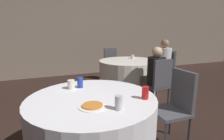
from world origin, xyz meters
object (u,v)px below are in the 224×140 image
at_px(chair_far_east, 167,66).
at_px(table_near, 93,131).
at_px(person_black_shirt, 153,77).
at_px(soda_can_silver, 119,103).
at_px(pizza_plate_near, 92,106).
at_px(table_far, 128,76).
at_px(soda_can_blue, 80,82).
at_px(chair_far_north, 111,62).
at_px(chair_far_south, 159,80).
at_px(chair_near_east, 177,102).
at_px(soda_can_red, 145,93).
at_px(person_white_shirt, 162,64).

bearing_deg(chair_far_east, table_near, 128.81).
relative_size(person_black_shirt, soda_can_silver, 9.35).
bearing_deg(pizza_plate_near, table_far, 55.76).
bearing_deg(pizza_plate_near, soda_can_blue, 88.47).
bearing_deg(table_near, chair_far_east, 37.26).
relative_size(chair_far_north, chair_far_south, 1.00).
relative_size(table_far, soda_can_silver, 10.93).
bearing_deg(chair_far_north, table_far, 90.00).
bearing_deg(chair_near_east, soda_can_red, 111.09).
bearing_deg(table_far, chair_far_south, -86.99).
bearing_deg(chair_far_north, soda_can_silver, 69.91).
xyz_separation_m(chair_near_east, person_white_shirt, (1.27, 1.93, 0.07)).
distance_m(chair_near_east, chair_far_east, 2.40).
height_order(table_far, chair_far_south, chair_far_south).
bearing_deg(table_near, soda_can_red, -27.69).
distance_m(table_near, person_white_shirt, 3.01).
distance_m(chair_near_east, soda_can_red, 0.68).
bearing_deg(soda_can_silver, soda_can_blue, 103.51).
bearing_deg(chair_far_north, pizza_plate_near, 66.31).
distance_m(chair_near_east, chair_far_south, 0.96).
height_order(table_near, chair_far_north, chair_far_north).
bearing_deg(person_white_shirt, soda_can_blue, 124.75).
xyz_separation_m(chair_far_north, pizza_plate_near, (-1.48, -3.23, 0.21)).
height_order(chair_far_north, soda_can_red, chair_far_north).
bearing_deg(person_black_shirt, table_near, -148.19).
bearing_deg(person_white_shirt, table_near, 130.71).
bearing_deg(chair_near_east, table_near, 90.00).
bearing_deg(table_far, chair_far_north, 89.10).
height_order(person_black_shirt, person_white_shirt, person_white_shirt).
xyz_separation_m(person_black_shirt, soda_can_blue, (-1.49, -0.67, 0.25)).
xyz_separation_m(chair_far_east, soda_can_red, (-2.02, -2.14, 0.26)).
bearing_deg(soda_can_red, chair_far_south, 47.32).
distance_m(table_near, chair_far_east, 3.13).
xyz_separation_m(person_white_shirt, soda_can_silver, (-2.20, -2.26, 0.20)).
distance_m(chair_far_east, chair_far_south, 1.47).
bearing_deg(pizza_plate_near, chair_far_north, 65.41).
height_order(chair_far_south, soda_can_blue, chair_far_south).
distance_m(chair_far_east, person_black_shirt, 1.36).
distance_m(soda_can_red, soda_can_silver, 0.36).
distance_m(table_near, chair_far_south, 1.69).
distance_m(table_far, soda_can_red, 2.40).
bearing_deg(chair_far_north, chair_far_east, 134.68).
height_order(chair_far_south, person_white_shirt, person_white_shirt).
xyz_separation_m(chair_near_east, chair_far_north, (0.36, 3.04, 0.00)).
relative_size(chair_far_east, pizza_plate_near, 3.80).
distance_m(table_far, chair_far_south, 1.10).
relative_size(soda_can_red, soda_can_silver, 1.00).
bearing_deg(soda_can_blue, soda_can_silver, -76.49).
bearing_deg(chair_near_east, chair_far_south, -22.70).
distance_m(chair_far_east, soda_can_red, 2.95).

